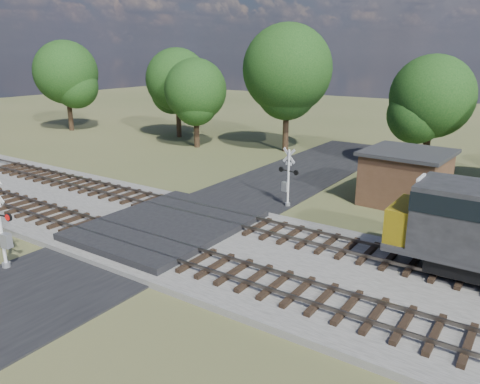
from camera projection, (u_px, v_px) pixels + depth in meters
The scene contains 10 objects.
ground at pixel (162, 235), 24.48m from camera, with size 160.00×160.00×0.00m, color #47522B.
ballast_bed at pixel (347, 279), 19.45m from camera, with size 140.00×10.00×0.30m, color gray.
road at pixel (162, 235), 24.47m from camera, with size 7.00×60.00×0.08m, color black.
crossing_panel at pixel (168, 227), 24.79m from camera, with size 7.00×9.00×0.62m, color #262628.
track_near at pixel (182, 255), 21.10m from camera, with size 140.00×2.60×0.33m.
track_far at pixel (243, 223), 25.06m from camera, with size 140.00×2.60×0.33m.
crossing_signal_near at pixel (3, 233), 20.20m from camera, with size 1.65×0.38×4.09m.
crossing_signal_far at pixel (287, 183), 28.55m from camera, with size 1.48×0.41×3.72m.
equipment_shed at pixel (406, 177), 29.21m from camera, with size 5.28×5.28×3.39m.
treeline at pixel (360, 88), 37.92m from camera, with size 81.35×11.57×11.79m.
Camera 1 is at (16.19, -16.54, 9.24)m, focal length 35.00 mm.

